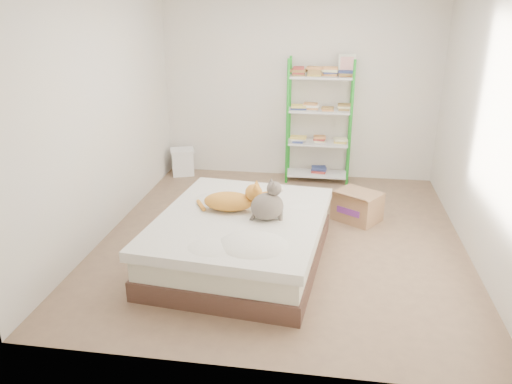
% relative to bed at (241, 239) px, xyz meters
% --- Properties ---
extents(room, '(3.81, 4.21, 2.61)m').
position_rel_bed_xyz_m(room, '(0.34, 0.60, 1.06)').
color(room, '#907354').
rests_on(room, ground).
extents(bed, '(1.71, 2.05, 0.48)m').
position_rel_bed_xyz_m(bed, '(0.00, 0.00, 0.00)').
color(bed, '#4F3128').
rests_on(bed, ground).
extents(orange_cat, '(0.59, 0.33, 0.23)m').
position_rel_bed_xyz_m(orange_cat, '(-0.14, 0.12, 0.36)').
color(orange_cat, orange).
rests_on(orange_cat, bed).
extents(grey_cat, '(0.41, 0.38, 0.38)m').
position_rel_bed_xyz_m(grey_cat, '(0.26, -0.04, 0.43)').
color(grey_cat, gray).
rests_on(grey_cat, bed).
extents(shelf_unit, '(0.88, 0.36, 1.74)m').
position_rel_bed_xyz_m(shelf_unit, '(0.65, 2.48, 0.67)').
color(shelf_unit, green).
rests_on(shelf_unit, ground).
extents(cardboard_box, '(0.62, 0.65, 0.39)m').
position_rel_bed_xyz_m(cardboard_box, '(1.16, 1.17, -0.07)').
color(cardboard_box, '#9E684D').
rests_on(cardboard_box, ground).
extents(white_bin, '(0.41, 0.39, 0.38)m').
position_rel_bed_xyz_m(white_bin, '(-1.31, 2.45, -0.05)').
color(white_bin, white).
rests_on(white_bin, ground).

